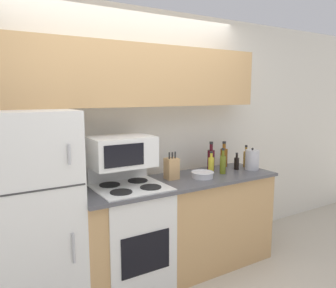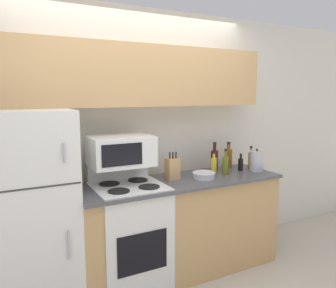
{
  "view_description": "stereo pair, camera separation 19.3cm",
  "coord_description": "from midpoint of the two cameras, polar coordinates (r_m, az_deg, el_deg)",
  "views": [
    {
      "loc": [
        -1.34,
        -2.22,
        1.73
      ],
      "look_at": [
        0.17,
        0.26,
        1.28
      ],
      "focal_mm": 35.0,
      "sensor_mm": 36.0,
      "label": 1
    },
    {
      "loc": [
        -1.17,
        -2.32,
        1.73
      ],
      "look_at": [
        0.17,
        0.26,
        1.28
      ],
      "focal_mm": 35.0,
      "sensor_mm": 36.0,
      "label": 2
    }
  ],
  "objects": [
    {
      "name": "bottle_whiskey",
      "position": [
        3.64,
        11.96,
        -2.32
      ],
      "size": [
        0.08,
        0.08,
        0.28
      ],
      "color": "brown",
      "rests_on": "lower_cabinets"
    },
    {
      "name": "microwave",
      "position": [
        2.86,
        -6.31,
        -1.2
      ],
      "size": [
        0.54,
        0.38,
        0.26
      ],
      "color": "white",
      "rests_on": "stove"
    },
    {
      "name": "bottle_wine_red",
      "position": [
        3.47,
        9.66,
        -2.66
      ],
      "size": [
        0.08,
        0.08,
        0.3
      ],
      "color": "#470F19",
      "rests_on": "lower_cabinets"
    },
    {
      "name": "knife_block",
      "position": [
        3.08,
        2.56,
        -4.3
      ],
      "size": [
        0.12,
        0.11,
        0.26
      ],
      "color": "tan",
      "rests_on": "lower_cabinets"
    },
    {
      "name": "bottle_vinegar",
      "position": [
        3.68,
        15.68,
        -2.6
      ],
      "size": [
        0.06,
        0.06,
        0.24
      ],
      "color": "olive",
      "rests_on": "lower_cabinets"
    },
    {
      "name": "stove",
      "position": [
        3.02,
        -4.8,
        -15.57
      ],
      "size": [
        0.6,
        0.59,
        1.1
      ],
      "color": "white",
      "rests_on": "ground_plane"
    },
    {
      "name": "bottle_olive_oil",
      "position": [
        3.32,
        11.62,
        -3.53
      ],
      "size": [
        0.06,
        0.06,
        0.26
      ],
      "color": "#5B6619",
      "rests_on": "lower_cabinets"
    },
    {
      "name": "bowl",
      "position": [
        3.15,
        8.0,
        -5.38
      ],
      "size": [
        0.22,
        0.22,
        0.06
      ],
      "color": "silver",
      "rests_on": "lower_cabinets"
    },
    {
      "name": "bottle_soy_sauce",
      "position": [
        3.53,
        14.06,
        -3.39
      ],
      "size": [
        0.05,
        0.05,
        0.18
      ],
      "color": "black",
      "rests_on": "lower_cabinets"
    },
    {
      "name": "kettle",
      "position": [
        3.56,
        16.68,
        -2.84
      ],
      "size": [
        0.14,
        0.14,
        0.23
      ],
      "color": "#B7B7BC",
      "rests_on": "lower_cabinets"
    },
    {
      "name": "upper_cabinets",
      "position": [
        3.08,
        -3.51,
        11.74
      ],
      "size": [
        2.61,
        0.3,
        0.56
      ],
      "color": "tan",
      "rests_on": "refrigerator"
    },
    {
      "name": "wall_back",
      "position": [
        3.27,
        -4.68,
        0.72
      ],
      "size": [
        8.0,
        0.05,
        2.55
      ],
      "color": "silver",
      "rests_on": "ground_plane"
    },
    {
      "name": "refrigerator",
      "position": [
        2.78,
        -20.73,
        -11.22
      ],
      "size": [
        0.64,
        0.7,
        1.61
      ],
      "color": "white",
      "rests_on": "ground_plane"
    },
    {
      "name": "bottle_cooking_spray",
      "position": [
        3.35,
        9.62,
        -3.61
      ],
      "size": [
        0.06,
        0.06,
        0.22
      ],
      "color": "gold",
      "rests_on": "lower_cabinets"
    },
    {
      "name": "lower_cabinets",
      "position": [
        3.26,
        3.93,
        -14.08
      ],
      "size": [
        1.97,
        0.61,
        0.93
      ],
      "color": "tan",
      "rests_on": "ground_plane"
    }
  ]
}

